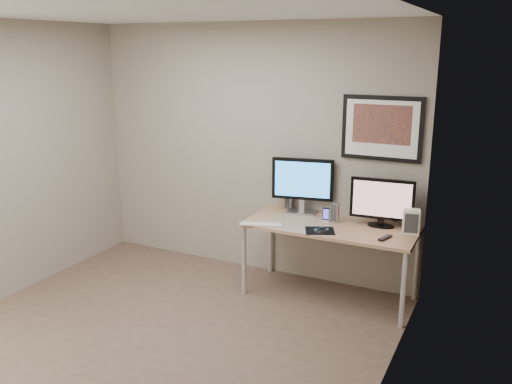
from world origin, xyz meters
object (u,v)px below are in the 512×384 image
(fan_unit, at_px, (411,222))
(speaker_left, at_px, (289,201))
(desk, at_px, (330,232))
(phone_dock, at_px, (326,215))
(keyboard, at_px, (261,224))
(monitor_large, at_px, (302,183))
(framed_art, at_px, (382,128))
(monitor_tv, at_px, (382,201))
(speaker_right, at_px, (336,212))

(fan_unit, bearing_deg, speaker_left, 157.80)
(desk, bearing_deg, phone_dock, 135.89)
(desk, bearing_deg, keyboard, -154.08)
(phone_dock, bearing_deg, keyboard, -162.89)
(phone_dock, distance_m, keyboard, 0.63)
(keyboard, bearing_deg, monitor_large, 50.69)
(monitor_large, relative_size, fan_unit, 2.73)
(keyboard, bearing_deg, fan_unit, -2.20)
(desk, distance_m, keyboard, 0.66)
(monitor_large, bearing_deg, desk, -42.93)
(monitor_large, xyz_separation_m, phone_dock, (0.31, -0.17, -0.24))
(speaker_left, distance_m, phone_dock, 0.53)
(framed_art, height_order, monitor_tv, framed_art)
(keyboard, xyz_separation_m, fan_unit, (1.31, 0.37, 0.10))
(desk, xyz_separation_m, framed_art, (0.35, 0.33, 0.96))
(keyboard, bearing_deg, phone_dock, 16.89)
(framed_art, relative_size, speaker_right, 3.96)
(phone_dock, xyz_separation_m, keyboard, (-0.51, -0.36, -0.06))
(monitor_large, bearing_deg, keyboard, -122.20)
(desk, height_order, monitor_tv, monitor_tv)
(desk, xyz_separation_m, speaker_right, (0.01, 0.12, 0.16))
(framed_art, distance_m, monitor_tv, 0.67)
(desk, relative_size, speaker_left, 9.01)
(framed_art, distance_m, keyboard, 1.43)
(monitor_tv, height_order, speaker_right, monitor_tv)
(desk, xyz_separation_m, speaker_left, (-0.55, 0.30, 0.15))
(monitor_large, relative_size, keyboard, 1.52)
(monitor_tv, bearing_deg, monitor_large, 169.11)
(speaker_left, distance_m, keyboard, 0.60)
(desk, xyz_separation_m, fan_unit, (0.72, 0.09, 0.18))
(desk, bearing_deg, monitor_large, 148.07)
(monitor_tv, bearing_deg, desk, -165.06)
(framed_art, relative_size, phone_dock, 5.26)
(speaker_right, relative_size, phone_dock, 1.33)
(monitor_tv, distance_m, speaker_left, 1.01)
(speaker_left, relative_size, fan_unit, 0.79)
(phone_dock, bearing_deg, speaker_left, 136.15)
(framed_art, bearing_deg, monitor_tv, -64.87)
(keyboard, bearing_deg, speaker_right, 16.05)
(speaker_left, height_order, speaker_right, speaker_right)
(speaker_left, bearing_deg, keyboard, -83.53)
(framed_art, distance_m, speaker_left, 1.21)
(monitor_large, distance_m, keyboard, 0.64)
(monitor_large, height_order, phone_dock, monitor_large)
(monitor_tv, height_order, phone_dock, monitor_tv)
(desk, distance_m, speaker_left, 0.65)
(monitor_tv, distance_m, speaker_right, 0.45)
(monitor_tv, bearing_deg, speaker_left, 166.35)
(phone_dock, bearing_deg, speaker_right, 10.57)
(fan_unit, bearing_deg, monitor_large, 159.63)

